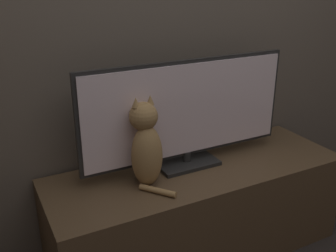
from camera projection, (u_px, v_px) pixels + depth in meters
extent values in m
cube|color=#60564C|center=(170.00, 6.00, 2.01)|extent=(4.80, 0.05, 2.60)
cube|color=brown|center=(197.00, 210.00, 2.13)|extent=(1.57, 0.54, 0.51)
cube|color=black|center=(186.00, 162.00, 2.07)|extent=(0.32, 0.19, 0.02)
cylinder|color=black|center=(187.00, 156.00, 2.06)|extent=(0.04, 0.04, 0.05)
cube|color=black|center=(187.00, 109.00, 1.97)|extent=(1.13, 0.02, 0.50)
cube|color=silver|center=(188.00, 110.00, 1.96)|extent=(1.10, 0.01, 0.47)
ellipsoid|color=#997547|center=(147.00, 156.00, 1.82)|extent=(0.16, 0.14, 0.30)
ellipsoid|color=black|center=(142.00, 155.00, 1.87)|extent=(0.08, 0.05, 0.17)
sphere|color=#997547|center=(143.00, 116.00, 1.78)|extent=(0.14, 0.14, 0.13)
cone|color=#997547|center=(136.00, 102.00, 1.73)|extent=(0.04, 0.04, 0.04)
cone|color=#997547|center=(150.00, 100.00, 1.77)|extent=(0.04, 0.04, 0.04)
cylinder|color=#997547|center=(158.00, 191.00, 1.80)|extent=(0.13, 0.16, 0.03)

